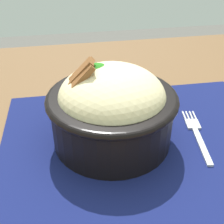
{
  "coord_description": "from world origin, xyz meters",
  "views": [
    {
      "loc": [
        -0.08,
        -0.32,
        1.06
      ],
      "look_at": [
        -0.02,
        0.03,
        0.83
      ],
      "focal_mm": 46.24,
      "sensor_mm": 36.0,
      "label": 1
    }
  ],
  "objects": [
    {
      "name": "table",
      "position": [
        0.0,
        0.0,
        0.72
      ],
      "size": [
        1.36,
        0.95,
        0.78
      ],
      "color": "brown",
      "rests_on": "ground_plane"
    },
    {
      "name": "fork",
      "position": [
        0.12,
        0.02,
        0.78
      ],
      "size": [
        0.04,
        0.14,
        0.0
      ],
      "color": "silver",
      "rests_on": "placemat"
    },
    {
      "name": "bowl",
      "position": [
        -0.02,
        0.03,
        0.84
      ],
      "size": [
        0.19,
        0.19,
        0.13
      ],
      "color": "black",
      "rests_on": "placemat"
    },
    {
      "name": "placemat",
      "position": [
        0.03,
        0.02,
        0.78
      ],
      "size": [
        0.44,
        0.34,
        0.0
      ],
      "primitive_type": "cube",
      "rotation": [
        0.0,
        0.0,
        -0.02
      ],
      "color": "#11194C",
      "rests_on": "table"
    }
  ]
}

